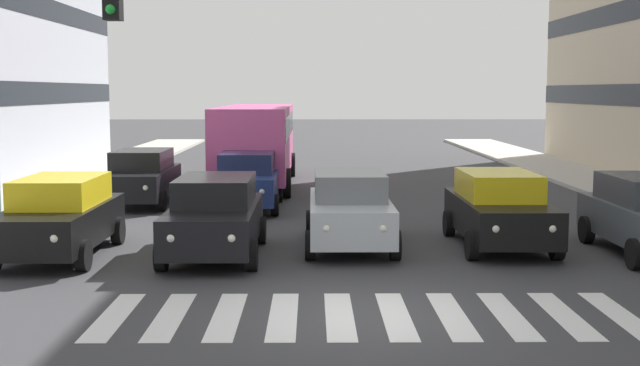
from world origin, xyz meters
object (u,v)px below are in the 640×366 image
at_px(car_2, 350,209).
at_px(bus_behind_traffic, 257,136).
at_px(car_1, 499,209).
at_px(car_row2_0, 142,177).
at_px(car_row2_1, 247,180).
at_px(street_lamp_right, 6,41).
at_px(car_3, 215,216).
at_px(car_4, 60,216).

height_order(car_2, bus_behind_traffic, bus_behind_traffic).
bearing_deg(bus_behind_traffic, car_1, 117.45).
height_order(car_1, car_row2_0, same).
distance_m(car_row2_1, street_lamp_right, 7.86).
bearing_deg(car_3, bus_behind_traffic, -90.00).
xyz_separation_m(car_1, street_lamp_right, (12.16, -2.79, 3.96)).
distance_m(car_2, street_lamp_right, 9.97).
relative_size(car_2, bus_behind_traffic, 0.42).
relative_size(car_row2_0, car_row2_1, 1.00).
relative_size(car_3, car_row2_0, 1.00).
height_order(car_2, car_3, same).
distance_m(car_1, car_row2_1, 8.76).
bearing_deg(car_3, street_lamp_right, -33.21).
xyz_separation_m(car_3, car_row2_0, (3.28, -8.04, 0.00)).
bearing_deg(street_lamp_right, bus_behind_traffic, -121.24).
bearing_deg(bus_behind_traffic, car_4, 75.84).
bearing_deg(car_row2_0, street_lamp_right, 59.73).
bearing_deg(car_2, car_4, 9.29).
bearing_deg(car_2, car_row2_1, -65.09).
bearing_deg(bus_behind_traffic, street_lamp_right, 58.76).
distance_m(car_row2_0, street_lamp_right, 6.33).
xyz_separation_m(bus_behind_traffic, street_lamp_right, (5.77, 9.51, 2.98)).
bearing_deg(car_3, car_row2_1, -91.09).
height_order(car_row2_0, street_lamp_right, street_lamp_right).
distance_m(car_3, car_4, 3.35).
relative_size(car_1, car_2, 1.00).
bearing_deg(car_row2_0, car_row2_1, 164.89).
bearing_deg(street_lamp_right, car_1, 167.08).
bearing_deg(car_row2_1, bus_behind_traffic, -88.74).
height_order(car_2, street_lamp_right, street_lamp_right).
height_order(car_row2_1, street_lamp_right, street_lamp_right).
xyz_separation_m(car_row2_0, bus_behind_traffic, (-3.28, -5.24, 0.97)).
height_order(car_1, car_3, same).
relative_size(car_row2_0, street_lamp_right, 0.57).
distance_m(car_1, bus_behind_traffic, 13.89).
bearing_deg(car_4, car_2, -170.71).
height_order(car_3, bus_behind_traffic, bus_behind_traffic).
xyz_separation_m(car_3, street_lamp_right, (5.77, -3.78, 3.96)).
relative_size(car_3, bus_behind_traffic, 0.42).
xyz_separation_m(car_2, car_row2_1, (2.83, -6.09, 0.00)).
height_order(car_2, car_row2_1, same).
bearing_deg(car_2, street_lamp_right, -17.44).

